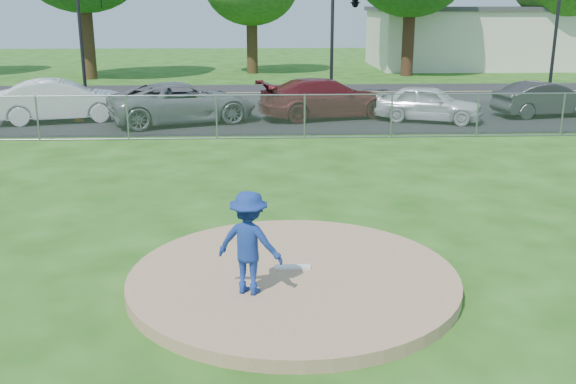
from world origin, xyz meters
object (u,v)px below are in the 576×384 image
traffic_signal_left (85,28)px  parked_car_darkred (326,98)px  traffic_signal_right (561,27)px  parked_car_charcoal (546,99)px  parked_car_white (61,100)px  parked_car_pearl (429,103)px  pitcher (249,243)px  traffic_cone (79,111)px  traffic_signal_center (353,1)px  commercial_building (484,37)px  parked_car_gray (183,103)px

traffic_signal_left → parked_car_darkred: bearing=-28.4°
traffic_signal_right → parked_car_charcoal: traffic_signal_right is taller
traffic_signal_right → parked_car_darkred: (-12.08, -5.90, -2.56)m
parked_car_white → parked_car_pearl: 14.41m
traffic_signal_right → parked_car_darkred: size_ratio=1.03×
parked_car_darkred → parked_car_charcoal: (9.06, 0.03, -0.10)m
parked_car_darkred → traffic_signal_right: bearing=-80.1°
pitcher → traffic_cone: (-6.96, 16.45, -0.61)m
pitcher → parked_car_pearl: (6.80, 15.79, -0.29)m
traffic_signal_right → parked_car_pearl: size_ratio=1.36×
traffic_signal_center → parked_car_darkred: traffic_signal_center is taller
traffic_signal_left → parked_car_white: 6.79m
traffic_signal_right → parked_car_pearl: traffic_signal_right is taller
commercial_building → traffic_signal_left: bearing=-147.1°
parked_car_white → parked_car_charcoal: parked_car_white is taller
traffic_cone → parked_car_gray: (4.16, -0.57, 0.41)m
parked_car_pearl → traffic_signal_center: bearing=38.2°
traffic_signal_right → traffic_cone: bearing=-164.1°
parked_car_charcoal → traffic_signal_center: bearing=40.1°
traffic_signal_left → parked_car_charcoal: 21.00m
traffic_signal_right → parked_car_pearl: (-8.14, -6.88, -2.65)m
traffic_cone → parked_car_white: size_ratio=0.15×
pitcher → traffic_cone: pitcher is taller
parked_car_charcoal → traffic_signal_left: bearing=62.7°
parked_car_darkred → parked_car_charcoal: 9.06m
parked_car_white → parked_car_charcoal: bearing=-103.1°
traffic_signal_center → parked_car_darkred: bearing=-107.1°
traffic_signal_right → pitcher: 27.26m
parked_car_gray → parked_car_pearl: size_ratio=1.37×
traffic_signal_right → parked_car_gray: traffic_signal_right is taller
traffic_cone → parked_car_gray: bearing=-7.7°
traffic_signal_left → traffic_signal_right: same height
traffic_signal_left → parked_car_darkred: (10.92, -5.90, -2.56)m
pitcher → traffic_cone: bearing=-45.4°
parked_car_darkred → traffic_cone: bearing=75.7°
traffic_signal_left → parked_car_white: traffic_signal_left is taller
commercial_building → pitcher: 42.15m
parked_car_charcoal → traffic_signal_right: bearing=-38.0°
traffic_signal_right → traffic_signal_center: bearing=-180.0°
traffic_signal_left → parked_car_charcoal: traffic_signal_left is taller
traffic_signal_right → parked_car_darkred: 13.69m
parked_car_pearl → parked_car_charcoal: bearing=-57.9°
parked_car_white → parked_car_gray: parked_car_white is taller
traffic_signal_right → parked_car_white: bearing=-164.4°
commercial_building → parked_car_darkred: bearing=-122.3°
traffic_signal_right → traffic_signal_left: bearing=180.0°
traffic_signal_left → traffic_signal_center: size_ratio=1.00×
commercial_building → parked_car_gray: size_ratio=2.91×
traffic_signal_right → parked_car_gray: size_ratio=0.99×
traffic_signal_center → traffic_signal_right: size_ratio=1.00×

